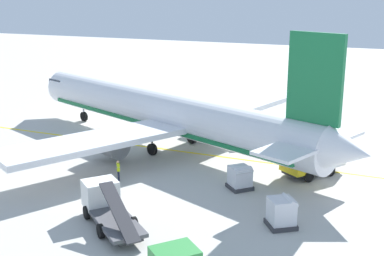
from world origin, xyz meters
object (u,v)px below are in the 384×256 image
service_truck_fuel (314,157)px  airliner_foreground (166,113)px  crew_marshaller (252,127)px  crew_loader_right (118,169)px  service_truck_baggage (107,205)px  cargo_container_far (282,213)px  cargo_container_mid (247,134)px  cargo_container_near (240,178)px

service_truck_fuel → airliner_foreground: bearing=82.1°
crew_marshaller → crew_loader_right: (-16.37, 6.18, -0.01)m
service_truck_baggage → cargo_container_far: 11.38m
cargo_container_far → crew_marshaller: 20.74m
airliner_foreground → cargo_container_far: (-12.51, -14.34, -2.42)m
service_truck_baggage → crew_loader_right: 7.32m
service_truck_fuel → crew_loader_right: bearing=118.6°
service_truck_baggage → cargo_container_mid: (20.50, -3.19, -0.21)m
cargo_container_near → cargo_container_far: size_ratio=0.98×
cargo_container_far → crew_loader_right: cargo_container_far is taller
service_truck_fuel → crew_marshaller: service_truck_fuel is taller
airliner_foreground → crew_marshaller: (6.75, -6.64, -2.38)m
service_truck_fuel → cargo_container_mid: size_ratio=2.34×
airliner_foreground → cargo_container_near: (-7.43, -9.89, -2.50)m
cargo_container_far → crew_marshaller: size_ratio=1.41×
crew_loader_right → cargo_container_near: bearing=-76.9°
cargo_container_near → cargo_container_mid: (11.69, 3.11, 0.06)m
service_truck_baggage → cargo_container_near: bearing=-35.6°
cargo_container_far → crew_loader_right: size_ratio=1.42×
crew_loader_right → service_truck_fuel: bearing=-61.4°
airliner_foreground → cargo_container_near: size_ratio=16.90×
airliner_foreground → cargo_container_near: bearing=-126.9°
crew_loader_right → crew_marshaller: bearing=-20.7°
service_truck_baggage → airliner_foreground: bearing=12.5°
cargo_container_near → cargo_container_mid: cargo_container_mid is taller
service_truck_fuel → cargo_container_mid: service_truck_fuel is taller
airliner_foreground → cargo_container_mid: size_ratio=16.32×
airliner_foreground → cargo_container_far: size_ratio=16.52×
service_truck_fuel → crew_marshaller: 11.73m
service_truck_fuel → crew_marshaller: bearing=41.7°
crew_marshaller → cargo_container_mid: bearing=-176.7°
cargo_container_mid → service_truck_baggage: bearing=171.1°
airliner_foreground → service_truck_baggage: size_ratio=6.12×
airliner_foreground → service_truck_baggage: airliner_foreground is taller
airliner_foreground → service_truck_baggage: (-16.24, -3.59, -2.23)m
service_truck_fuel → cargo_container_far: (-10.51, 0.10, -0.53)m
cargo_container_near → service_truck_fuel: bearing=-40.0°
cargo_container_far → service_truck_fuel: bearing=-0.6°
cargo_container_near → crew_marshaller: (14.18, 3.25, 0.12)m
cargo_container_far → airliner_foreground: bearing=48.9°
airliner_foreground → cargo_container_mid: (4.26, -6.79, -2.43)m
airliner_foreground → crew_marshaller: 9.76m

